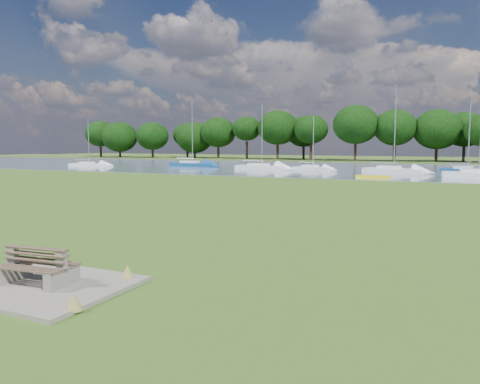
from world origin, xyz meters
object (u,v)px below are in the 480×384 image
at_px(sailboat_5, 478,172).
at_px(sailboat_6, 467,169).
at_px(kayak, 373,177).
at_px(sailboat_0, 89,164).
at_px(sailboat_2, 261,166).
at_px(sailboat_7, 312,167).
at_px(sailboat_1, 192,163).
at_px(sailboat_4, 393,169).
at_px(bench_pair, 37,267).

bearing_deg(sailboat_5, sailboat_6, 91.83).
bearing_deg(kayak, sailboat_0, 169.10).
relative_size(sailboat_2, sailboat_7, 1.25).
bearing_deg(sailboat_5, kayak, -153.22).
bearing_deg(sailboat_6, sailboat_1, -170.27).
distance_m(sailboat_4, sailboat_5, 9.51).
bearing_deg(sailboat_2, sailboat_4, 8.43).
xyz_separation_m(sailboat_2, sailboat_5, (24.97, -4.78, 0.07)).
bearing_deg(sailboat_5, sailboat_0, 172.52).
bearing_deg(sailboat_2, kayak, -23.16).
height_order(sailboat_6, sailboat_7, sailboat_6).
bearing_deg(kayak, sailboat_4, 85.92).
relative_size(kayak, sailboat_6, 0.40).
xyz_separation_m(sailboat_0, sailboat_2, (26.52, 2.70, 0.07)).
distance_m(sailboat_0, sailboat_6, 50.87).
bearing_deg(sailboat_1, kayak, -19.43).
distance_m(kayak, sailboat_4, 9.95).
xyz_separation_m(kayak, sailboat_4, (0.62, 9.93, 0.34)).
relative_size(bench_pair, sailboat_4, 0.18).
distance_m(sailboat_1, sailboat_7, 18.80).
xyz_separation_m(sailboat_1, sailboat_7, (18.67, -2.22, -0.09)).
xyz_separation_m(kayak, sailboat_5, (9.14, 5.70, 0.36)).
relative_size(kayak, sailboat_1, 0.34).
bearing_deg(bench_pair, sailboat_4, 81.79).
bearing_deg(sailboat_6, sailboat_4, -149.24).
distance_m(bench_pair, sailboat_6, 51.77).
distance_m(sailboat_6, sailboat_7, 17.47).
bearing_deg(sailboat_7, sailboat_2, -159.64).
xyz_separation_m(bench_pair, sailboat_7, (-7.39, 48.85, -0.01)).
distance_m(kayak, sailboat_0, 43.06).
distance_m(sailboat_4, sailboat_6, 8.17).
bearing_deg(sailboat_7, bench_pair, -64.23).
relative_size(sailboat_2, sailboat_4, 0.85).
xyz_separation_m(sailboat_0, sailboat_6, (50.62, 5.03, 0.10)).
bearing_deg(sailboat_6, kayak, -112.69).
xyz_separation_m(sailboat_0, sailboat_1, (14.59, 5.30, 0.12)).
distance_m(kayak, sailboat_5, 10.78).
height_order(sailboat_4, sailboat_5, sailboat_4).
xyz_separation_m(sailboat_6, sailboat_7, (-17.36, -1.95, -0.07)).
distance_m(sailboat_2, sailboat_6, 24.21).
height_order(sailboat_4, sailboat_6, sailboat_4).
bearing_deg(kayak, sailboat_2, 146.00).
distance_m(sailboat_1, sailboat_2, 12.22).
bearing_deg(sailboat_1, sailboat_6, 5.35).
distance_m(bench_pair, sailboat_1, 57.34).
relative_size(bench_pair, sailboat_6, 0.22).
relative_size(sailboat_0, sailboat_4, 0.70).
relative_size(sailboat_1, sailboat_7, 1.39).
relative_size(sailboat_0, sailboat_6, 0.85).
height_order(sailboat_1, sailboat_2, sailboat_1).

